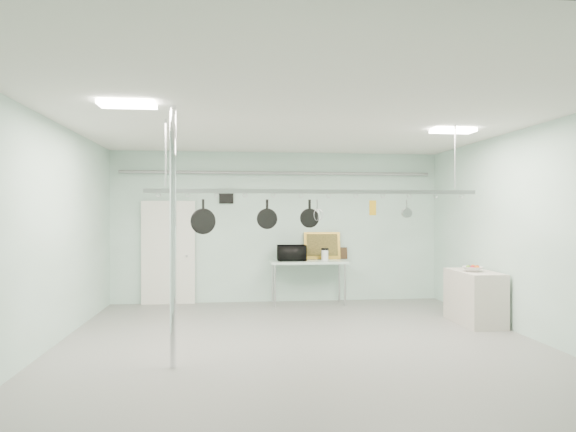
{
  "coord_description": "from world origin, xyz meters",
  "views": [
    {
      "loc": [
        -0.99,
        -6.97,
        1.88
      ],
      "look_at": [
        -0.11,
        1.0,
        1.85
      ],
      "focal_mm": 32.0,
      "sensor_mm": 36.0,
      "label": 1
    }
  ],
  "objects": [
    {
      "name": "floor",
      "position": [
        0.0,
        0.0,
        0.0
      ],
      "size": [
        8.0,
        8.0,
        0.0
      ],
      "primitive_type": "plane",
      "color": "gray",
      "rests_on": "ground"
    },
    {
      "name": "ceiling",
      "position": [
        0.0,
        0.0,
        3.19
      ],
      "size": [
        7.0,
        8.0,
        0.02
      ],
      "primitive_type": "cube",
      "color": "silver",
      "rests_on": "back_wall"
    },
    {
      "name": "back_wall",
      "position": [
        0.0,
        3.99,
        1.6
      ],
      "size": [
        7.0,
        0.02,
        3.2
      ],
      "primitive_type": "cube",
      "color": "silver",
      "rests_on": "floor"
    },
    {
      "name": "right_wall",
      "position": [
        3.49,
        0.0,
        1.6
      ],
      "size": [
        0.02,
        8.0,
        3.2
      ],
      "primitive_type": "cube",
      "color": "silver",
      "rests_on": "floor"
    },
    {
      "name": "door",
      "position": [
        -2.3,
        3.94,
        1.05
      ],
      "size": [
        1.1,
        0.1,
        2.2
      ],
      "primitive_type": "cube",
      "color": "silver",
      "rests_on": "floor"
    },
    {
      "name": "wall_vent",
      "position": [
        -1.1,
        3.97,
        2.25
      ],
      "size": [
        0.3,
        0.04,
        0.3
      ],
      "primitive_type": "cube",
      "color": "black",
      "rests_on": "back_wall"
    },
    {
      "name": "conduit_pipe",
      "position": [
        0.0,
        3.9,
        2.75
      ],
      "size": [
        6.6,
        0.07,
        0.07
      ],
      "primitive_type": "cylinder",
      "rotation": [
        0.0,
        1.57,
        0.0
      ],
      "color": "gray",
      "rests_on": "back_wall"
    },
    {
      "name": "chrome_pole",
      "position": [
        -1.7,
        -0.6,
        1.6
      ],
      "size": [
        0.08,
        0.08,
        3.2
      ],
      "primitive_type": "cylinder",
      "color": "silver",
      "rests_on": "floor"
    },
    {
      "name": "prep_table",
      "position": [
        0.6,
        3.6,
        0.83
      ],
      "size": [
        1.6,
        0.7,
        0.91
      ],
      "color": "silver",
      "rests_on": "floor"
    },
    {
      "name": "side_cabinet",
      "position": [
        3.15,
        1.4,
        0.45
      ],
      "size": [
        0.6,
        1.2,
        0.9
      ],
      "primitive_type": "cube",
      "color": "beige",
      "rests_on": "floor"
    },
    {
      "name": "pot_rack",
      "position": [
        0.2,
        0.3,
        2.23
      ],
      "size": [
        4.8,
        0.06,
        1.0
      ],
      "color": "#B7B7BC",
      "rests_on": "ceiling"
    },
    {
      "name": "light_panel_left",
      "position": [
        -2.2,
        -0.8,
        3.16
      ],
      "size": [
        0.65,
        0.3,
        0.05
      ],
      "primitive_type": "cube",
      "color": "white",
      "rests_on": "ceiling"
    },
    {
      "name": "light_panel_right",
      "position": [
        2.4,
        0.6,
        3.16
      ],
      "size": [
        0.65,
        0.3,
        0.05
      ],
      "primitive_type": "cube",
      "color": "white",
      "rests_on": "ceiling"
    },
    {
      "name": "microwave",
      "position": [
        0.26,
        3.62,
        1.07
      ],
      "size": [
        0.59,
        0.4,
        0.33
      ],
      "primitive_type": "imported",
      "rotation": [
        0.0,
        0.0,
        3.13
      ],
      "color": "black",
      "rests_on": "prep_table"
    },
    {
      "name": "coffee_canister",
      "position": [
        0.96,
        3.62,
        1.01
      ],
      "size": [
        0.15,
        0.15,
        0.22
      ],
      "primitive_type": "cylinder",
      "rotation": [
        0.0,
        0.0,
        -0.06
      ],
      "color": "white",
      "rests_on": "prep_table"
    },
    {
      "name": "painting_large",
      "position": [
        0.95,
        3.9,
        1.2
      ],
      "size": [
        0.78,
        0.15,
        0.58
      ],
      "primitive_type": "cube",
      "rotation": [
        -0.14,
        0.0,
        -0.03
      ],
      "color": "#BC8E32",
      "rests_on": "prep_table"
    },
    {
      "name": "painting_small",
      "position": [
        1.35,
        3.9,
        1.03
      ],
      "size": [
        0.3,
        0.1,
        0.25
      ],
      "primitive_type": "cube",
      "rotation": [
        -0.17,
        0.0,
        -0.05
      ],
      "color": "#302010",
      "rests_on": "prep_table"
    },
    {
      "name": "fruit_bowl",
      "position": [
        3.09,
        1.34,
        0.94
      ],
      "size": [
        0.46,
        0.46,
        0.08
      ],
      "primitive_type": "imported",
      "rotation": [
        0.0,
        0.0,
        -0.42
      ],
      "color": "silver",
      "rests_on": "side_cabinet"
    },
    {
      "name": "skillet_left",
      "position": [
        -1.38,
        0.3,
        1.84
      ],
      "size": [
        0.36,
        0.18,
        0.49
      ],
      "primitive_type": null,
      "rotation": [
        0.0,
        0.0,
        0.34
      ],
      "color": "black",
      "rests_on": "pot_rack"
    },
    {
      "name": "skillet_mid",
      "position": [
        -0.49,
        0.3,
        1.88
      ],
      "size": [
        0.29,
        0.11,
        0.4
      ],
      "primitive_type": null,
      "rotation": [
        0.0,
        0.0,
        -0.17
      ],
      "color": "black",
      "rests_on": "pot_rack"
    },
    {
      "name": "skillet_right",
      "position": [
        0.12,
        0.3,
        1.89
      ],
      "size": [
        0.27,
        0.06,
        0.38
      ],
      "primitive_type": null,
      "rotation": [
        0.0,
        0.0,
        0.01
      ],
      "color": "black",
      "rests_on": "pot_rack"
    },
    {
      "name": "whisk",
      "position": [
        0.24,
        0.3,
        1.92
      ],
      "size": [
        0.2,
        0.2,
        0.33
      ],
      "primitive_type": null,
      "rotation": [
        0.0,
        0.0,
        0.23
      ],
      "color": "#B3B4B8",
      "rests_on": "pot_rack"
    },
    {
      "name": "grater",
      "position": [
        1.05,
        0.3,
        1.97
      ],
      "size": [
        0.1,
        0.04,
        0.23
      ],
      "primitive_type": null,
      "rotation": [
        0.0,
        0.0,
        -0.25
      ],
      "color": "yellow",
      "rests_on": "pot_rack"
    },
    {
      "name": "saucepan",
      "position": [
        1.56,
        0.3,
        1.95
      ],
      "size": [
        0.16,
        0.12,
        0.27
      ],
      "primitive_type": null,
      "rotation": [
        0.0,
        0.0,
        -0.17
      ],
      "color": "#A3A4A8",
      "rests_on": "pot_rack"
    },
    {
      "name": "fruit_cluster",
      "position": [
        3.09,
        1.34,
        0.98
      ],
      "size": [
        0.24,
        0.24,
        0.09
      ],
      "primitive_type": null,
      "color": "#AA0F1F",
      "rests_on": "fruit_bowl"
    }
  ]
}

